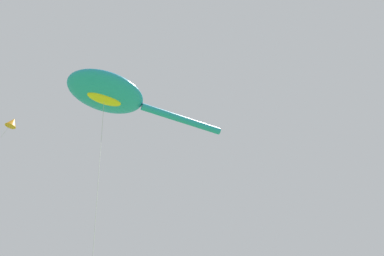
# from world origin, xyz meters

# --- Properties ---
(big_show_kite) EXTENTS (12.89, 8.34, 19.46)m
(big_show_kite) POSITION_xyz_m (1.44, 15.69, 18.60)
(big_show_kite) COLOR #1E8CBF
(big_show_kite) RESTS_ON ground
(small_kite_streamer_purple) EXTENTS (3.59, 2.42, 21.67)m
(small_kite_streamer_purple) POSITION_xyz_m (-1.70, 28.39, 21.09)
(small_kite_streamer_purple) COLOR orange
(small_kite_streamer_purple) RESTS_ON ground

